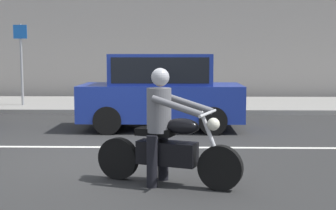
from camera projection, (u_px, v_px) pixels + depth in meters
ground_plane at (96, 157)px, 8.14m from camera, size 80.00×80.00×0.00m
sidewalk_slab at (137, 104)px, 16.09m from camera, size 40.00×4.40×0.14m
lane_marking_stripe at (120, 147)px, 9.03m from camera, size 18.00×0.14×0.01m
motorcycle_with_rider_gray at (166, 138)px, 6.41m from camera, size 2.03×0.96×1.61m
parked_hatchback_cobalt_blue at (161, 91)px, 11.11m from camera, size 3.81×1.76×1.80m
street_sign_post at (21, 56)px, 15.05m from camera, size 0.44×0.08×2.62m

